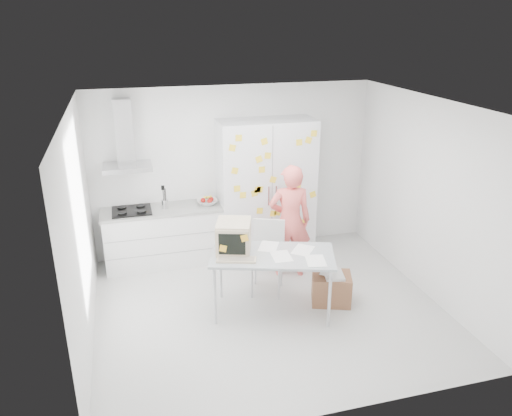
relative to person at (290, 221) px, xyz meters
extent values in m
cube|color=silver|center=(-0.57, -0.84, -0.87)|extent=(4.50, 4.00, 0.02)
cube|color=white|center=(-0.57, 1.16, 0.49)|extent=(4.50, 0.02, 2.70)
cube|color=white|center=(-2.82, -0.84, 0.49)|extent=(0.02, 4.00, 2.70)
cube|color=white|center=(1.68, -0.84, 0.49)|extent=(0.02, 4.00, 2.70)
cube|color=white|center=(-0.57, -0.84, 1.84)|extent=(4.50, 4.00, 0.02)
cube|color=white|center=(-1.77, 0.86, -0.42)|extent=(1.80, 0.60, 0.88)
cube|color=gray|center=(-1.77, 0.56, -0.28)|extent=(1.76, 0.01, 0.01)
cube|color=gray|center=(-1.77, 0.56, -0.56)|extent=(1.76, 0.01, 0.01)
cube|color=#9E9E99|center=(-1.77, 0.86, 0.04)|extent=(1.84, 0.63, 0.04)
cube|color=black|center=(-2.22, 0.86, 0.07)|extent=(0.58, 0.50, 0.03)
cylinder|color=black|center=(-2.36, 0.74, 0.10)|extent=(0.14, 0.14, 0.02)
cylinder|color=black|center=(-2.08, 0.74, 0.10)|extent=(0.14, 0.14, 0.02)
cylinder|color=black|center=(-2.36, 0.98, 0.10)|extent=(0.14, 0.14, 0.02)
cylinder|color=black|center=(-2.08, 0.98, 0.10)|extent=(0.14, 0.14, 0.02)
cylinder|color=silver|center=(-1.72, 0.86, 0.13)|extent=(0.10, 0.10, 0.14)
cylinder|color=black|center=(-1.73, 0.87, 0.23)|extent=(0.01, 0.01, 0.30)
cylinder|color=black|center=(-1.70, 0.85, 0.23)|extent=(0.01, 0.01, 0.30)
cylinder|color=black|center=(-1.71, 0.88, 0.23)|extent=(0.01, 0.01, 0.30)
cube|color=black|center=(-1.73, 0.87, 0.39)|extent=(0.05, 0.01, 0.07)
imported|color=white|center=(-1.07, 0.86, 0.10)|extent=(0.31, 0.31, 0.08)
sphere|color=#B2140F|center=(-1.13, 0.88, 0.13)|extent=(0.08, 0.08, 0.08)
sphere|color=#B2140F|center=(-1.04, 0.81, 0.13)|extent=(0.08, 0.08, 0.08)
sphere|color=#B2140F|center=(-1.00, 0.90, 0.13)|extent=(0.08, 0.08, 0.08)
cylinder|color=yellow|center=(-1.09, 0.88, 0.17)|extent=(0.09, 0.17, 0.10)
cylinder|color=yellow|center=(-1.06, 0.88, 0.17)|extent=(0.04, 0.17, 0.10)
cylinder|color=yellow|center=(-1.04, 0.88, 0.17)|extent=(0.08, 0.17, 0.10)
cube|color=silver|center=(-2.22, 0.91, 0.74)|extent=(0.70, 0.48, 0.07)
cube|color=silver|center=(-2.22, 1.03, 1.24)|extent=(0.26, 0.24, 0.95)
cube|color=silver|center=(-0.12, 0.83, 0.24)|extent=(1.50, 0.65, 2.20)
cube|color=slate|center=(-0.12, 0.51, 0.24)|extent=(0.01, 0.01, 2.16)
cube|color=silver|center=(-0.18, 0.49, 0.24)|extent=(0.02, 0.02, 0.30)
cube|color=silver|center=(-0.06, 0.49, 0.24)|extent=(0.02, 0.02, 0.30)
cube|color=yellow|center=(0.29, 0.50, 1.04)|extent=(0.10, 0.00, 0.10)
cube|color=yellow|center=(0.44, 0.50, 1.07)|extent=(0.12, 0.00, 0.12)
cube|color=yellow|center=(0.55, 0.50, 0.19)|extent=(0.12, 0.00, 0.12)
cube|color=yellow|center=(-0.35, 0.50, 0.35)|extent=(0.10, 0.00, 0.10)
cube|color=yellow|center=(-0.11, 0.50, 0.49)|extent=(0.12, 0.00, 0.12)
cube|color=yellow|center=(0.26, 0.50, 0.00)|extent=(0.12, 0.00, 0.12)
cube|color=yellow|center=(-0.32, 0.50, 0.01)|extent=(0.10, 0.00, 0.10)
cube|color=yellow|center=(-0.25, 0.50, 1.09)|extent=(0.12, 0.00, 0.12)
cube|color=yellow|center=(-0.03, 0.50, -0.05)|extent=(0.12, 0.00, 0.12)
cube|color=yellow|center=(0.29, 0.50, 0.33)|extent=(0.12, 0.00, 0.12)
cube|color=yellow|center=(0.17, 0.50, 0.08)|extent=(0.10, 0.00, 0.10)
cube|color=yellow|center=(-0.33, 0.50, 0.83)|extent=(0.12, 0.00, 0.12)
cube|color=yellow|center=(-0.58, 0.50, 0.29)|extent=(0.10, 0.00, 0.10)
cube|color=yellow|center=(-0.67, 0.50, 0.40)|extent=(0.10, 0.00, 0.10)
cube|color=yellow|center=(-0.73, 0.50, 1.03)|extent=(0.11, 0.00, 0.11)
cube|color=yellow|center=(-0.19, 0.50, -0.27)|extent=(0.10, 0.00, 0.10)
cube|color=yellow|center=(-0.32, 0.50, 0.36)|extent=(0.11, 0.00, 0.11)
cube|color=yellow|center=(0.42, 0.50, -0.27)|extent=(0.11, 0.00, 0.11)
cube|color=yellow|center=(0.52, 0.50, 1.17)|extent=(0.10, 0.00, 0.10)
cube|color=yellow|center=(-0.29, 0.50, 0.67)|extent=(0.10, 0.00, 0.10)
cube|color=yellow|center=(-0.40, 0.50, 0.30)|extent=(0.11, 0.00, 0.11)
cube|color=yellow|center=(0.06, 0.50, -0.34)|extent=(0.10, 0.00, 0.10)
cube|color=yellow|center=(-0.63, 0.50, 1.17)|extent=(0.10, 0.00, 0.10)
cube|color=yellow|center=(-0.70, 0.50, 0.68)|extent=(0.12, 0.00, 0.12)
cube|color=yellow|center=(0.19, 0.50, -0.09)|extent=(0.11, 0.00, 0.11)
cube|color=yellow|center=(-0.20, 0.50, 0.88)|extent=(0.11, 0.00, 0.11)
cube|color=yellow|center=(0.15, 0.50, 0.42)|extent=(0.11, 0.00, 0.11)
cube|color=yellow|center=(-0.10, 0.50, -0.06)|extent=(0.11, 0.00, 0.11)
imported|color=#FE6962|center=(0.00, 0.00, 0.00)|extent=(0.69, 0.51, 1.72)
cube|color=#A9B0B4|center=(-0.55, -0.93, -0.04)|extent=(1.72, 1.22, 0.03)
cylinder|color=silver|center=(-1.33, -1.02, -0.46)|extent=(0.05, 0.05, 0.80)
cylinder|color=silver|center=(0.03, -1.46, -0.46)|extent=(0.05, 0.05, 0.80)
cylinder|color=silver|center=(-1.13, -0.41, -0.46)|extent=(0.05, 0.05, 0.80)
cylinder|color=silver|center=(0.23, -0.84, -0.46)|extent=(0.05, 0.05, 0.80)
cube|color=beige|center=(-1.00, -0.69, 0.18)|extent=(0.54, 0.55, 0.40)
cube|color=beige|center=(-1.07, -0.92, 0.18)|extent=(0.39, 0.14, 0.36)
cube|color=black|center=(-1.07, -0.93, 0.18)|extent=(0.32, 0.11, 0.28)
cube|color=yellow|center=(-1.18, -0.90, 0.13)|extent=(0.10, 0.04, 0.10)
cube|color=yellow|center=(-0.93, -0.98, 0.27)|extent=(0.10, 0.04, 0.11)
cube|color=beige|center=(-1.03, -0.99, -0.01)|extent=(0.52, 0.31, 0.03)
cube|color=gray|center=(-1.03, -0.99, 0.01)|extent=(0.46, 0.25, 0.01)
cube|color=white|center=(-0.46, -1.02, -0.02)|extent=(0.25, 0.34, 0.00)
cube|color=white|center=(-0.14, -0.92, -0.02)|extent=(0.39, 0.40, 0.00)
cube|color=white|center=(-0.09, -1.25, -0.01)|extent=(0.30, 0.37, 0.00)
cube|color=white|center=(-0.53, -0.70, -0.02)|extent=(0.36, 0.40, 0.00)
cube|color=silver|center=(-0.47, -0.43, -0.36)|extent=(0.61, 0.61, 0.04)
cube|color=silver|center=(-0.39, -0.23, -0.09)|extent=(0.42, 0.20, 0.51)
cylinder|color=silver|center=(-0.72, -0.52, -0.62)|extent=(0.04, 0.04, 0.47)
cylinder|color=silver|center=(-0.37, -0.67, -0.62)|extent=(0.04, 0.04, 0.47)
cylinder|color=silver|center=(-0.57, -0.18, -0.62)|extent=(0.04, 0.04, 0.47)
cylinder|color=silver|center=(-0.23, -0.33, -0.62)|extent=(0.04, 0.04, 0.47)
cube|color=brown|center=(0.30, -0.92, -0.65)|extent=(0.62, 0.56, 0.41)
cube|color=silver|center=(0.31, -0.94, -0.43)|extent=(0.31, 0.38, 0.04)
cube|color=silver|center=(0.28, -0.87, -0.41)|extent=(0.36, 0.37, 0.00)
camera|label=1|loc=(-2.26, -6.37, 2.79)|focal=35.00mm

